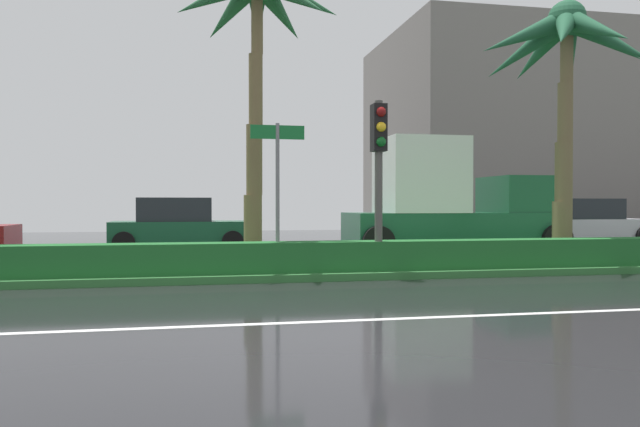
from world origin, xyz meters
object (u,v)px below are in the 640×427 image
object	(u,v)px
palm_tree_centre_left	(258,14)
box_truck_lead	(451,203)
palm_tree_centre	(566,54)
car_in_traffic_third	(588,222)
traffic_signal_median_right	(379,154)
street_name_sign	(278,176)
car_in_traffic_second	(178,225)

from	to	relation	value
palm_tree_centre_left	box_truck_lead	world-z (taller)	palm_tree_centre_left
palm_tree_centre	car_in_traffic_third	size ratio (longest dim) A/B	1.45
traffic_signal_median_right	car_in_traffic_third	xyz separation A→B (m)	(10.87, 8.81, -1.71)
traffic_signal_median_right	street_name_sign	world-z (taller)	traffic_signal_median_right
palm_tree_centre	car_in_traffic_third	distance (m)	10.37
car_in_traffic_second	palm_tree_centre_left	bearing A→B (deg)	-74.39
palm_tree_centre	traffic_signal_median_right	xyz separation A→B (m)	(-5.09, -1.36, -2.60)
traffic_signal_median_right	car_in_traffic_second	bearing A→B (deg)	116.23
palm_tree_centre_left	street_name_sign	xyz separation A→B (m)	(0.26, -1.33, -3.66)
palm_tree_centre_left	traffic_signal_median_right	xyz separation A→B (m)	(2.29, -1.70, -3.20)
palm_tree_centre_left	street_name_sign	size ratio (longest dim) A/B	2.27
street_name_sign	box_truck_lead	world-z (taller)	box_truck_lead
street_name_sign	car_in_traffic_third	world-z (taller)	street_name_sign
car_in_traffic_second	box_truck_lead	bearing A→B (deg)	-20.80
street_name_sign	box_truck_lead	distance (m)	7.80
palm_tree_centre	street_name_sign	xyz separation A→B (m)	(-7.12, -0.99, -3.05)
car_in_traffic_third	box_truck_lead	bearing A→B (deg)	-154.11
traffic_signal_median_right	box_truck_lead	size ratio (longest dim) A/B	0.54
street_name_sign	car_in_traffic_third	xyz separation A→B (m)	(12.90, 8.44, -1.25)
palm_tree_centre	car_in_traffic_second	bearing A→B (deg)	142.44
palm_tree_centre_left	palm_tree_centre	xyz separation A→B (m)	(7.38, -0.34, -0.60)
palm_tree_centre	street_name_sign	bearing A→B (deg)	-172.10
palm_tree_centre	box_truck_lead	bearing A→B (deg)	106.37
palm_tree_centre_left	box_truck_lead	bearing A→B (deg)	31.04
palm_tree_centre_left	street_name_sign	distance (m)	3.90
palm_tree_centre_left	street_name_sign	bearing A→B (deg)	-78.86
box_truck_lead	street_name_sign	bearing A→B (deg)	-139.55
palm_tree_centre_left	car_in_traffic_third	xyz separation A→B (m)	(13.16, 7.11, -4.91)
box_truck_lead	car_in_traffic_third	world-z (taller)	box_truck_lead
traffic_signal_median_right	car_in_traffic_third	world-z (taller)	traffic_signal_median_right
palm_tree_centre	street_name_sign	world-z (taller)	palm_tree_centre
car_in_traffic_second	car_in_traffic_third	distance (m)	15.06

